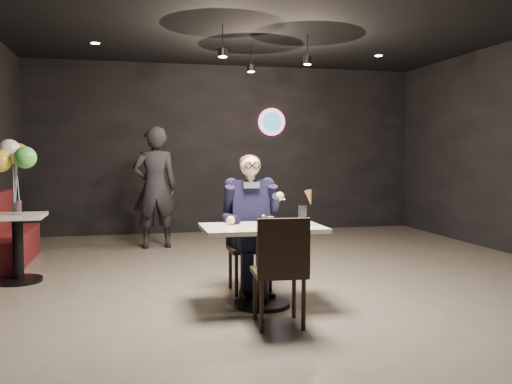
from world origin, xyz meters
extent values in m
plane|color=#6D655B|center=(0.00, 0.00, 0.00)|extent=(9.00, 9.00, 0.00)
cube|color=black|center=(0.00, 2.00, 2.88)|extent=(1.40, 1.20, 0.36)
cube|color=white|center=(-0.55, -0.40, 0.38)|extent=(1.10, 0.70, 0.75)
cube|color=black|center=(-0.55, 0.15, 0.46)|extent=(0.42, 0.46, 0.92)
cube|color=black|center=(-0.55, -0.97, 0.46)|extent=(0.45, 0.49, 0.92)
cube|color=black|center=(-0.55, 0.15, 0.72)|extent=(0.60, 0.80, 1.44)
cylinder|color=white|center=(-0.53, -0.49, 0.76)|extent=(0.24, 0.24, 0.01)
cube|color=black|center=(-0.54, -0.49, 0.80)|extent=(0.13, 0.11, 0.07)
ellipsoid|color=green|center=(-0.50, -0.49, 0.84)|extent=(0.07, 0.04, 0.01)
cylinder|color=silver|center=(-0.17, -0.42, 0.84)|extent=(0.08, 0.08, 0.18)
cone|color=#AF7B47|center=(-0.11, -0.43, 1.00)|extent=(0.09, 0.09, 0.14)
cube|color=#4A1014|center=(-3.25, 2.12, 0.46)|extent=(0.46, 1.83, 0.91)
cube|color=white|center=(-2.95, 1.12, 0.36)|extent=(0.57, 0.57, 0.71)
cylinder|color=silver|center=(-2.95, 1.12, 0.83)|extent=(0.10, 0.10, 0.15)
cube|color=gold|center=(-2.95, 1.12, 1.26)|extent=(0.43, 0.43, 0.71)
imported|color=black|center=(-1.38, 3.02, 0.91)|extent=(0.69, 0.47, 1.82)
camera|label=1|loc=(-1.71, -5.21, 1.41)|focal=38.00mm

